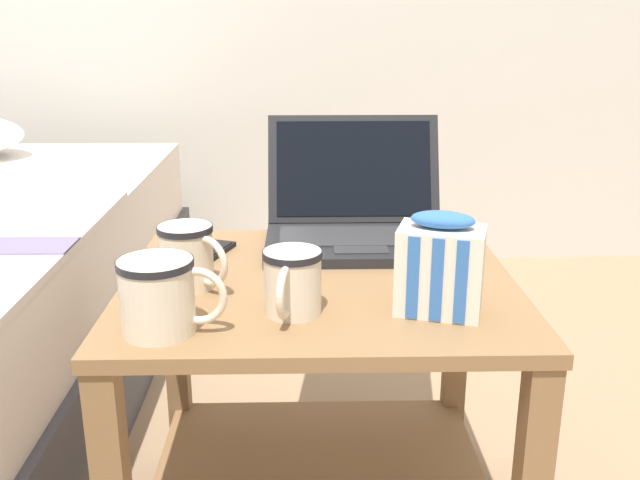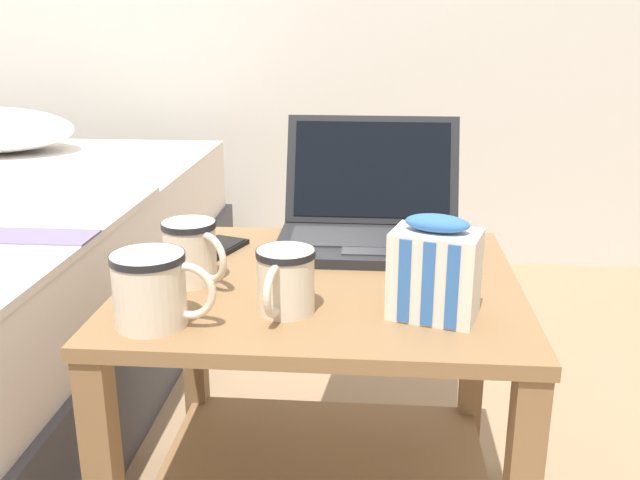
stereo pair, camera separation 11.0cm
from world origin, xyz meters
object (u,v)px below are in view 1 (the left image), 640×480
object	(u,v)px
snack_bag	(440,267)
cell_phone	(200,254)
mug_mid_center	(188,254)
laptop	(357,218)
mug_front_left	(292,279)
mug_front_right	(159,292)

from	to	relation	value
snack_bag	cell_phone	bearing A→B (deg)	146.39
snack_bag	cell_phone	size ratio (longest dim) A/B	0.89
snack_bag	cell_phone	world-z (taller)	snack_bag
mug_mid_center	snack_bag	world-z (taller)	snack_bag
mug_mid_center	cell_phone	bearing A→B (deg)	91.72
mug_mid_center	snack_bag	size ratio (longest dim) A/B	0.77
laptop	mug_mid_center	xyz separation A→B (m)	(-0.28, -0.24, 0.01)
mug_front_left	cell_phone	size ratio (longest dim) A/B	0.75
mug_front_left	mug_front_right	bearing A→B (deg)	-161.52
mug_mid_center	laptop	bearing A→B (deg)	40.23
mug_front_right	cell_phone	world-z (taller)	mug_front_right
laptop	snack_bag	distance (m)	0.36
mug_mid_center	snack_bag	distance (m)	0.39
mug_mid_center	cell_phone	world-z (taller)	mug_mid_center
snack_bag	mug_front_left	bearing A→B (deg)	-179.30
mug_front_right	mug_mid_center	bearing A→B (deg)	85.65
mug_front_left	mug_mid_center	size ratio (longest dim) A/B	1.09
mug_front_left	cell_phone	world-z (taller)	mug_front_left
laptop	mug_front_left	xyz separation A→B (m)	(-0.12, -0.34, 0.01)
cell_phone	laptop	bearing A→B (deg)	17.33
mug_front_left	snack_bag	xyz separation A→B (m)	(0.21, 0.00, 0.02)
laptop	mug_front_left	bearing A→B (deg)	-108.82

